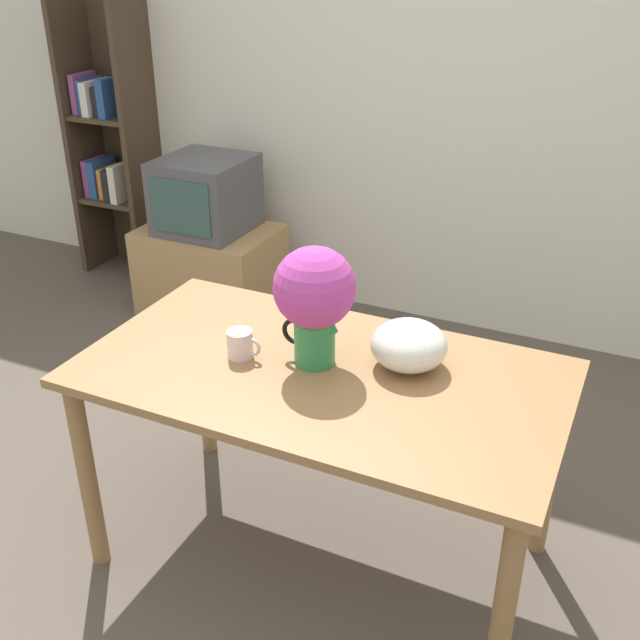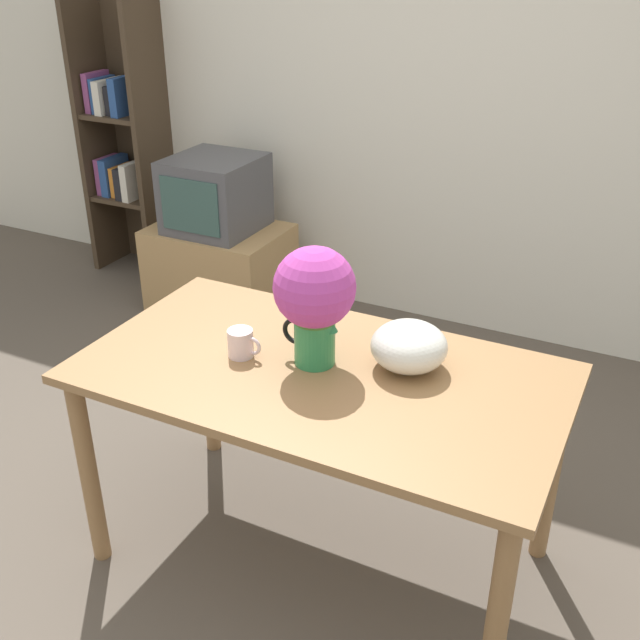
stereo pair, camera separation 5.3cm
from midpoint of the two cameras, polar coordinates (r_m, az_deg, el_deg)
name	(u,v)px [view 2 (the right image)]	position (r m, az deg, el deg)	size (l,w,h in m)	color
ground_plane	(243,557)	(2.78, -5.28, -17.51)	(12.00, 12.00, 0.00)	brown
wall_back	(455,82)	(3.94, 10.63, 17.38)	(8.00, 0.05, 2.60)	silver
table	(321,397)	(2.36, 0.69, -5.87)	(1.49, 0.82, 0.76)	olive
flower_vase	(314,297)	(2.24, 0.26, 1.76)	(0.25, 0.25, 0.38)	#2D844C
coffee_mug	(241,343)	(2.37, -5.38, -1.78)	(0.11, 0.08, 0.09)	silver
white_bowl	(409,346)	(2.30, 7.45, -2.00)	(0.24, 0.24, 0.15)	silver
tv_stand	(220,269)	(4.33, -7.25, 3.90)	(0.74, 0.53, 0.49)	tan
tv_set	(215,194)	(4.17, -7.62, 9.51)	(0.46, 0.48, 0.40)	#4C4C51
bookshelf	(125,140)	(4.85, -14.32, 13.17)	(0.47, 0.33, 1.69)	#423323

